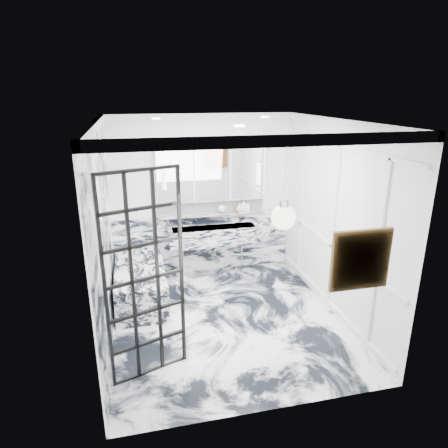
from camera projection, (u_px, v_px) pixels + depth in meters
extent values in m
plane|color=white|center=(226.00, 319.00, 5.79)|extent=(3.60, 3.60, 0.00)
plane|color=white|center=(227.00, 120.00, 4.91)|extent=(3.60, 3.60, 0.00)
plane|color=white|center=(203.00, 196.00, 7.02)|extent=(3.60, 0.00, 3.60)
plane|color=white|center=(271.00, 289.00, 3.69)|extent=(3.60, 0.00, 3.60)
plane|color=white|center=(103.00, 237.00, 5.01)|extent=(0.00, 3.60, 3.60)
plane|color=white|center=(335.00, 220.00, 5.70)|extent=(0.00, 3.60, 3.60)
cube|color=white|center=(204.00, 242.00, 7.27)|extent=(3.18, 0.05, 1.05)
cube|color=white|center=(104.00, 242.00, 5.03)|extent=(0.02, 3.56, 2.68)
cube|color=white|center=(333.00, 226.00, 5.72)|extent=(0.03, 3.40, 2.30)
imported|color=#8C5919|center=(244.00, 205.00, 7.15)|extent=(0.09, 0.09, 0.23)
imported|color=#4C4C51|center=(247.00, 206.00, 7.17)|extent=(0.10, 0.11, 0.19)
imported|color=silver|center=(240.00, 207.00, 7.15)|extent=(0.14, 0.14, 0.16)
sphere|color=white|center=(222.00, 209.00, 7.08)|extent=(0.14, 0.14, 0.14)
cylinder|color=#8C5919|center=(236.00, 209.00, 7.14)|extent=(0.04, 0.04, 0.10)
cylinder|color=silver|center=(160.00, 281.00, 5.60)|extent=(0.08, 0.08, 0.12)
cube|color=#B34112|center=(361.00, 260.00, 3.86)|extent=(0.52, 0.05, 0.52)
sphere|color=white|center=(283.00, 217.00, 3.98)|extent=(0.25, 0.25, 0.25)
cube|color=silver|center=(214.00, 235.00, 7.03)|extent=(1.60, 0.45, 0.30)
cube|color=silver|center=(212.00, 214.00, 7.08)|extent=(1.90, 0.14, 0.04)
cube|color=white|center=(211.00, 206.00, 7.09)|extent=(1.90, 0.03, 0.23)
cube|color=white|center=(212.00, 172.00, 6.85)|extent=(1.90, 0.16, 1.00)
cylinder|color=white|center=(164.00, 178.00, 6.59)|extent=(0.07, 0.07, 0.40)
cylinder|color=white|center=(259.00, 174.00, 6.95)|extent=(0.07, 0.07, 0.40)
cube|color=silver|center=(141.00, 283.00, 6.28)|extent=(0.75, 1.65, 0.55)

